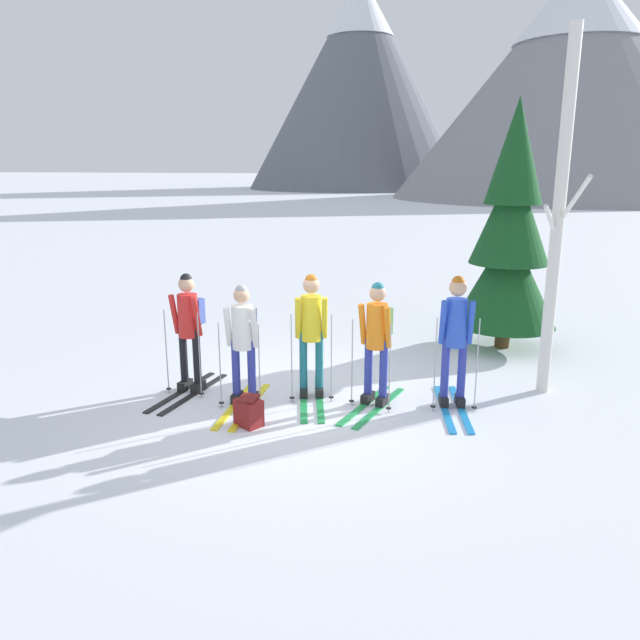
% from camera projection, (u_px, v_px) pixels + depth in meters
% --- Properties ---
extents(ground_plane, '(400.00, 400.00, 0.00)m').
position_uv_depth(ground_plane, '(300.00, 401.00, 8.49)').
color(ground_plane, white).
extents(skier_in_red, '(0.61, 1.73, 1.72)m').
position_uv_depth(skier_in_red, '(189.00, 326.00, 8.66)').
color(skier_in_red, black).
rests_on(skier_in_red, ground).
extents(skier_in_white, '(0.61, 1.70, 1.66)m').
position_uv_depth(skier_in_white, '(243.00, 338.00, 8.21)').
color(skier_in_white, yellow).
rests_on(skier_in_white, ground).
extents(skier_in_yellow, '(0.74, 1.70, 1.75)m').
position_uv_depth(skier_in_yellow, '(311.00, 329.00, 8.43)').
color(skier_in_yellow, green).
rests_on(skier_in_yellow, ground).
extents(skier_in_orange, '(0.71, 1.62, 1.70)m').
position_uv_depth(skier_in_orange, '(377.00, 337.00, 8.17)').
color(skier_in_orange, green).
rests_on(skier_in_orange, ground).
extents(skier_in_blue, '(0.61, 1.66, 1.79)m').
position_uv_depth(skier_in_blue, '(455.00, 336.00, 8.08)').
color(skier_in_blue, '#1E84D1').
rests_on(skier_in_blue, ground).
extents(pine_tree_near, '(1.77, 1.77, 4.26)m').
position_uv_depth(pine_tree_near, '(510.00, 238.00, 10.53)').
color(pine_tree_near, '#51381E').
rests_on(pine_tree_near, ground).
extents(birch_tree_tall, '(0.52, 0.83, 4.92)m').
position_uv_depth(birch_tree_tall, '(558.00, 219.00, 8.26)').
color(birch_tree_tall, silver).
rests_on(birch_tree_tall, ground).
extents(backpack_on_snow_front, '(0.40, 0.37, 0.38)m').
position_uv_depth(backpack_on_snow_front, '(249.00, 412.00, 7.67)').
color(backpack_on_snow_front, maroon).
rests_on(backpack_on_snow_front, ground).
extents(mountain_ridge_distant, '(53.93, 49.57, 25.91)m').
position_uv_depth(mountain_ridge_distant, '(452.00, 82.00, 66.98)').
color(mountain_ridge_distant, slate).
rests_on(mountain_ridge_distant, ground).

